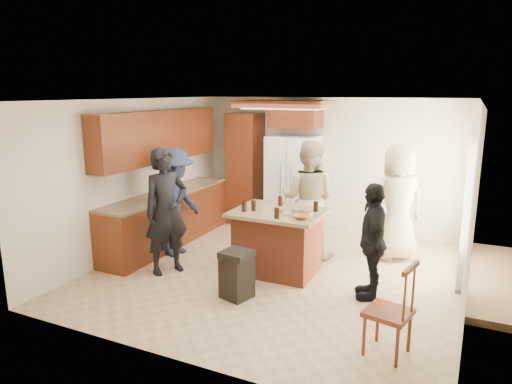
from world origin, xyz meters
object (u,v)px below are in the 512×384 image
at_px(person_behind_right, 397,202).
at_px(person_counter, 175,203).
at_px(person_behind_left, 308,199).
at_px(person_front_left, 166,211).
at_px(spindle_chair, 390,313).
at_px(refrigerator, 293,184).
at_px(trash_bin, 237,274).
at_px(person_side_right, 372,241).
at_px(kitchen_island, 278,241).

distance_m(person_behind_right, person_counter, 3.52).
relative_size(person_behind_left, person_counter, 1.08).
distance_m(person_front_left, spindle_chair, 3.45).
xyz_separation_m(person_behind_right, refrigerator, (-2.03, 0.78, -0.02)).
height_order(person_front_left, trash_bin, person_front_left).
height_order(person_behind_left, person_side_right, person_behind_left).
distance_m(person_counter, spindle_chair, 3.95).
bearing_deg(trash_bin, person_side_right, 25.75).
relative_size(person_counter, refrigerator, 0.97).
bearing_deg(person_behind_right, spindle_chair, 59.76).
height_order(refrigerator, kitchen_island, refrigerator).
xyz_separation_m(person_front_left, kitchen_island, (1.46, 0.68, -0.45)).
bearing_deg(person_side_right, person_counter, -109.57).
distance_m(person_front_left, person_behind_right, 3.55).
bearing_deg(person_front_left, spindle_chair, -75.48).
relative_size(person_counter, kitchen_island, 1.36).
bearing_deg(person_side_right, person_behind_right, 162.42).
bearing_deg(person_behind_right, person_side_right, 49.76).
relative_size(person_behind_left, spindle_chair, 1.89).
distance_m(person_behind_left, person_side_right, 1.69).
distance_m(person_front_left, refrigerator, 2.91).
xyz_separation_m(kitchen_island, trash_bin, (-0.14, -1.02, -0.16)).
bearing_deg(person_behind_left, person_counter, 21.56).
height_order(person_behind_left, person_counter, person_behind_left).
height_order(kitchen_island, spindle_chair, spindle_chair).
relative_size(person_side_right, trash_bin, 2.40).
relative_size(person_behind_right, kitchen_island, 1.43).
bearing_deg(kitchen_island, person_behind_right, 41.48).
bearing_deg(refrigerator, person_behind_right, -21.03).
distance_m(person_behind_right, kitchen_island, 2.02).
bearing_deg(person_behind_right, person_counter, -15.52).
distance_m(person_front_left, person_side_right, 2.90).
bearing_deg(trash_bin, spindle_chair, -14.31).
bearing_deg(person_front_left, kitchen_island, -35.99).
bearing_deg(person_front_left, person_behind_right, -26.99).
xyz_separation_m(person_front_left, person_side_right, (2.87, 0.41, -0.16)).
xyz_separation_m(person_behind_right, kitchen_island, (-1.47, -1.30, -0.44)).
xyz_separation_m(person_side_right, spindle_chair, (0.44, -1.26, -0.30)).
bearing_deg(person_counter, spindle_chair, -110.65).
xyz_separation_m(person_counter, kitchen_island, (1.78, 0.03, -0.40)).
xyz_separation_m(person_front_left, spindle_chair, (3.31, -0.85, -0.47)).
bearing_deg(trash_bin, kitchen_island, 81.95).
relative_size(person_behind_left, trash_bin, 2.98).
bearing_deg(person_front_left, person_behind_left, -17.53).
distance_m(person_side_right, trash_bin, 1.78).
xyz_separation_m(person_behind_left, kitchen_island, (-0.16, -0.86, -0.46)).
relative_size(person_behind_right, spindle_chair, 1.84).
relative_size(person_behind_left, kitchen_island, 1.47).
xyz_separation_m(person_front_left, trash_bin, (1.32, -0.34, -0.60)).
bearing_deg(person_behind_right, refrigerator, -58.80).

